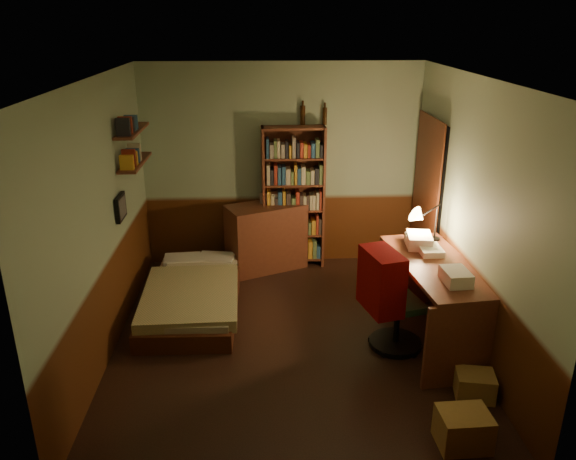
{
  "coord_description": "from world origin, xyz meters",
  "views": [
    {
      "loc": [
        -0.25,
        -4.98,
        3.1
      ],
      "look_at": [
        0.0,
        0.25,
        1.1
      ],
      "focal_mm": 35.0,
      "sensor_mm": 36.0,
      "label": 1
    }
  ],
  "objects_px": {
    "bed": "(192,288)",
    "desk": "(433,302)",
    "dresser": "(266,237)",
    "bookshelf": "(293,198)",
    "office_chair": "(399,295)",
    "cardboard_box_b": "(475,385)",
    "mini_stereo": "(271,197)",
    "cardboard_box_a": "(463,429)",
    "desk_lamp": "(437,211)"
  },
  "relations": [
    {
      "from": "mini_stereo",
      "to": "cardboard_box_b",
      "type": "relative_size",
      "value": 0.8
    },
    {
      "from": "cardboard_box_a",
      "to": "desk_lamp",
      "type": "bearing_deg",
      "value": 81.03
    },
    {
      "from": "mini_stereo",
      "to": "desk_lamp",
      "type": "distance_m",
      "value": 2.21
    },
    {
      "from": "dresser",
      "to": "bookshelf",
      "type": "relative_size",
      "value": 0.53
    },
    {
      "from": "bookshelf",
      "to": "desk_lamp",
      "type": "height_order",
      "value": "bookshelf"
    },
    {
      "from": "desk",
      "to": "dresser",
      "type": "bearing_deg",
      "value": 125.76
    },
    {
      "from": "mini_stereo",
      "to": "cardboard_box_a",
      "type": "xyz_separation_m",
      "value": [
        1.4,
        -3.47,
        -0.79
      ]
    },
    {
      "from": "desk",
      "to": "cardboard_box_b",
      "type": "bearing_deg",
      "value": -88.83
    },
    {
      "from": "bed",
      "to": "bookshelf",
      "type": "height_order",
      "value": "bookshelf"
    },
    {
      "from": "dresser",
      "to": "desk",
      "type": "xyz_separation_m",
      "value": [
        1.65,
        -1.84,
        -0.01
      ]
    },
    {
      "from": "dresser",
      "to": "bookshelf",
      "type": "xyz_separation_m",
      "value": [
        0.35,
        0.08,
        0.49
      ]
    },
    {
      "from": "bed",
      "to": "dresser",
      "type": "xyz_separation_m",
      "value": [
        0.84,
        1.09,
        0.16
      ]
    },
    {
      "from": "bookshelf",
      "to": "desk_lamp",
      "type": "relative_size",
      "value": 2.86
    },
    {
      "from": "office_chair",
      "to": "dresser",
      "type": "bearing_deg",
      "value": 108.35
    },
    {
      "from": "bed",
      "to": "desk_lamp",
      "type": "bearing_deg",
      "value": -1.73
    },
    {
      "from": "mini_stereo",
      "to": "bed",
      "type": "bearing_deg",
      "value": -115.66
    },
    {
      "from": "mini_stereo",
      "to": "dresser",
      "type": "bearing_deg",
      "value": -109.38
    },
    {
      "from": "office_chair",
      "to": "mini_stereo",
      "type": "bearing_deg",
      "value": 105.23
    },
    {
      "from": "office_chair",
      "to": "cardboard_box_b",
      "type": "bearing_deg",
      "value": -73.56
    },
    {
      "from": "desk_lamp",
      "to": "cardboard_box_a",
      "type": "bearing_deg",
      "value": -98.64
    },
    {
      "from": "mini_stereo",
      "to": "desk",
      "type": "bearing_deg",
      "value": -40.07
    },
    {
      "from": "bed",
      "to": "office_chair",
      "type": "relative_size",
      "value": 1.59
    },
    {
      "from": "dresser",
      "to": "desk_lamp",
      "type": "distance_m",
      "value": 2.3
    },
    {
      "from": "bed",
      "to": "cardboard_box_b",
      "type": "height_order",
      "value": "bed"
    },
    {
      "from": "dresser",
      "to": "cardboard_box_b",
      "type": "bearing_deg",
      "value": -81.45
    },
    {
      "from": "mini_stereo",
      "to": "cardboard_box_a",
      "type": "distance_m",
      "value": 3.83
    },
    {
      "from": "bed",
      "to": "desk",
      "type": "distance_m",
      "value": 2.61
    },
    {
      "from": "desk",
      "to": "cardboard_box_a",
      "type": "distance_m",
      "value": 1.54
    },
    {
      "from": "bookshelf",
      "to": "cardboard_box_a",
      "type": "distance_m",
      "value": 3.69
    },
    {
      "from": "bed",
      "to": "office_chair",
      "type": "bearing_deg",
      "value": -20.96
    },
    {
      "from": "dresser",
      "to": "mini_stereo",
      "type": "bearing_deg",
      "value": 35.42
    },
    {
      "from": "cardboard_box_a",
      "to": "cardboard_box_b",
      "type": "height_order",
      "value": "cardboard_box_a"
    },
    {
      "from": "dresser",
      "to": "mini_stereo",
      "type": "height_order",
      "value": "mini_stereo"
    },
    {
      "from": "bookshelf",
      "to": "office_chair",
      "type": "distance_m",
      "value": 2.26
    },
    {
      "from": "bookshelf",
      "to": "cardboard_box_b",
      "type": "relative_size",
      "value": 5.72
    },
    {
      "from": "mini_stereo",
      "to": "bookshelf",
      "type": "xyz_separation_m",
      "value": [
        0.28,
        -0.04,
        -0.01
      ]
    },
    {
      "from": "office_chair",
      "to": "cardboard_box_b",
      "type": "distance_m",
      "value": 1.07
    },
    {
      "from": "mini_stereo",
      "to": "office_chair",
      "type": "bearing_deg",
      "value": -48.82
    },
    {
      "from": "desk_lamp",
      "to": "cardboard_box_a",
      "type": "height_order",
      "value": "desk_lamp"
    },
    {
      "from": "dresser",
      "to": "desk",
      "type": "relative_size",
      "value": 0.61
    },
    {
      "from": "dresser",
      "to": "mini_stereo",
      "type": "relative_size",
      "value": 3.79
    },
    {
      "from": "bed",
      "to": "desk",
      "type": "relative_size",
      "value": 1.14
    },
    {
      "from": "mini_stereo",
      "to": "bookshelf",
      "type": "height_order",
      "value": "bookshelf"
    },
    {
      "from": "mini_stereo",
      "to": "bookshelf",
      "type": "distance_m",
      "value": 0.28
    },
    {
      "from": "mini_stereo",
      "to": "desk",
      "type": "relative_size",
      "value": 0.16
    },
    {
      "from": "cardboard_box_b",
      "to": "desk",
      "type": "bearing_deg",
      "value": 97.32
    },
    {
      "from": "bookshelf",
      "to": "desk",
      "type": "relative_size",
      "value": 1.16
    },
    {
      "from": "bookshelf",
      "to": "desk_lamp",
      "type": "bearing_deg",
      "value": -45.26
    },
    {
      "from": "desk",
      "to": "office_chair",
      "type": "relative_size",
      "value": 1.4
    },
    {
      "from": "bookshelf",
      "to": "desk",
      "type": "bearing_deg",
      "value": -59.27
    }
  ]
}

